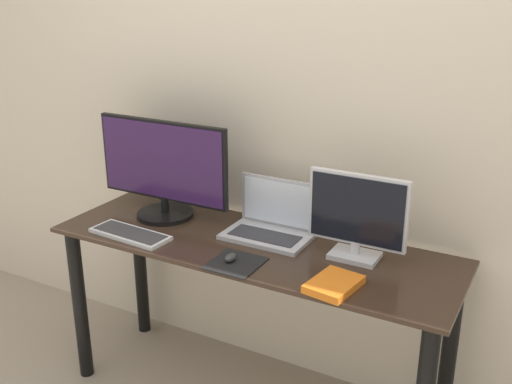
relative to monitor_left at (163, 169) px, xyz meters
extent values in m
cube|color=beige|center=(0.49, 0.27, 0.25)|extent=(7.00, 0.05, 2.50)
cube|color=#332319|center=(0.49, -0.08, -0.23)|extent=(1.71, 0.56, 0.02)
cylinder|color=black|center=(-0.30, -0.30, -0.62)|extent=(0.06, 0.06, 0.76)
cylinder|color=black|center=(-0.30, 0.14, -0.62)|extent=(0.06, 0.06, 0.76)
cylinder|color=black|center=(1.29, 0.14, -0.62)|extent=(0.06, 0.06, 0.76)
cylinder|color=black|center=(0.00, 0.00, -0.21)|extent=(0.26, 0.26, 0.02)
cylinder|color=black|center=(0.00, 0.00, -0.17)|extent=(0.04, 0.04, 0.07)
cube|color=black|center=(0.00, 0.00, 0.04)|extent=(0.66, 0.02, 0.36)
cube|color=#331947|center=(0.00, -0.01, 0.04)|extent=(0.64, 0.01, 0.34)
cube|color=silver|center=(0.91, 0.00, -0.21)|extent=(0.19, 0.13, 0.02)
cylinder|color=silver|center=(0.91, 0.00, -0.18)|extent=(0.04, 0.04, 0.05)
cube|color=silver|center=(0.91, 0.00, -0.02)|extent=(0.39, 0.02, 0.28)
cube|color=black|center=(0.91, -0.01, -0.02)|extent=(0.37, 0.01, 0.26)
cube|color=#ADADB2|center=(0.52, 0.00, -0.21)|extent=(0.36, 0.22, 0.02)
cube|color=#2D2D33|center=(0.52, -0.02, -0.20)|extent=(0.30, 0.12, 0.00)
cube|color=#ADADB2|center=(0.52, 0.11, -0.10)|extent=(0.36, 0.01, 0.21)
cube|color=silver|center=(0.52, 0.10, -0.10)|extent=(0.32, 0.01, 0.19)
cube|color=silver|center=(0.01, -0.26, -0.22)|extent=(0.37, 0.16, 0.02)
cube|color=#383838|center=(0.01, -0.26, -0.21)|extent=(0.34, 0.13, 0.00)
cube|color=black|center=(0.53, -0.27, -0.22)|extent=(0.19, 0.20, 0.00)
ellipsoid|color=#333333|center=(0.51, -0.27, -0.20)|extent=(0.04, 0.06, 0.03)
cube|color=orange|center=(0.93, -0.26, -0.21)|extent=(0.17, 0.22, 0.03)
cube|color=white|center=(0.93, -0.26, -0.21)|extent=(0.17, 0.22, 0.02)
camera|label=1|loc=(1.59, -2.04, 0.80)|focal=42.00mm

